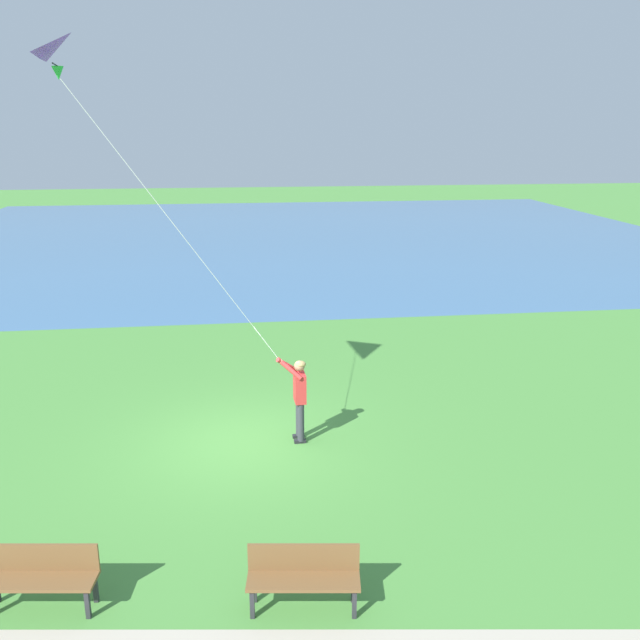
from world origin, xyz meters
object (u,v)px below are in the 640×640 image
person_kite_flyer (299,393)px  park_bench_near_walkway (41,573)px  flying_kite (73,61)px  park_bench_far_walkway (304,573)px

person_kite_flyer → park_bench_near_walkway: (4.56, -3.90, -0.54)m
flying_kite → park_bench_far_walkway: flying_kite is taller
person_kite_flyer → park_bench_near_walkway: bearing=-40.5°
person_kite_flyer → park_bench_far_walkway: 5.05m
flying_kite → park_bench_near_walkway: size_ratio=3.81×
flying_kite → park_bench_far_walkway: 8.99m
flying_kite → park_bench_far_walkway: size_ratio=3.81×
person_kite_flyer → park_bench_far_walkway: person_kite_flyer is taller
person_kite_flyer → park_bench_near_walkway: 6.02m
person_kite_flyer → park_bench_near_walkway: person_kite_flyer is taller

